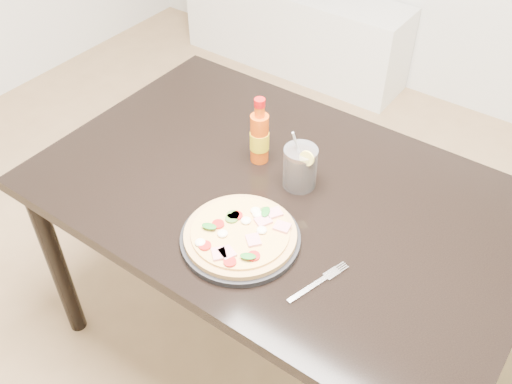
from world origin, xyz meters
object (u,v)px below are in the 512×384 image
Objects in this scene: pizza at (241,233)px; cola_cup at (300,168)px; dining_table at (280,210)px; hot_sauce_bottle at (259,137)px; fork at (320,281)px; media_console at (294,28)px; plate at (240,239)px.

cola_cup is at bearing 89.47° from pizza.
dining_table is 0.15m from cola_cup.
hot_sauce_bottle is 1.16× the size of cola_cup.
cola_cup is at bearing -8.88° from hot_sauce_bottle.
pizza is at bearing -83.29° from dining_table.
fork reaches higher than media_console.
plate reaches higher than media_console.
plate is 1.68× the size of cola_cup.
dining_table is at bearing 156.76° from fork.
fork is (0.24, -0.27, -0.06)m from cola_cup.
fork is 2.40m from media_console.
plate is at bearing -162.45° from fork.
plate is 0.22× the size of media_console.
pizza reaches higher than plate.
hot_sauce_bottle is at bearing 171.12° from cola_cup.
dining_table is 0.36m from fork.
fork is at bearing 0.62° from pizza.
fork is (0.26, -0.22, 0.09)m from dining_table.
cola_cup is (0.03, 0.05, 0.14)m from dining_table.
pizza is 1.57× the size of cola_cup.
dining_table is at bearing 96.71° from pizza.
pizza is 1.58× the size of fork.
plate is 0.28m from cola_cup.
cola_cup reaches higher than plate.
plate is 1.45× the size of hot_sauce_bottle.
plate is 2.28m from media_console.
media_console is (-1.31, 1.94, -0.50)m from fork.
hot_sauce_bottle reaches higher than dining_table.
cola_cup reaches higher than media_console.
pizza reaches higher than fork.
fork is at bearing -49.32° from cola_cup.
cola_cup is 1.00× the size of fork.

